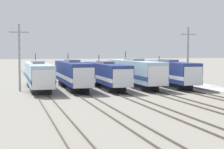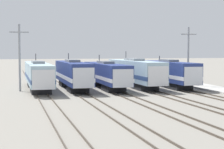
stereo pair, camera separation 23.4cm
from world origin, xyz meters
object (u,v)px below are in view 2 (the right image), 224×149
object	(u,v)px
locomotive_far_left	(38,75)
locomotive_center	(106,74)
locomotive_center_right	(135,72)
locomotive_far_right	(170,73)
catenary_tower_left	(20,56)
catenary_tower_right	(188,55)
locomotive_center_left	(73,74)

from	to	relation	value
locomotive_far_left	locomotive_center	xyz separation A→B (m)	(9.76, -0.82, -0.04)
locomotive_far_left	locomotive_center_right	distance (m)	14.65
locomotive_far_left	locomotive_far_right	xyz separation A→B (m)	(19.52, -1.35, 0.06)
catenary_tower_left	catenary_tower_right	size ratio (longest dim) A/B	1.00
catenary_tower_left	catenary_tower_right	world-z (taller)	same
locomotive_center	catenary_tower_left	world-z (taller)	catenary_tower_left
locomotive_center_left	locomotive_center	bearing A→B (deg)	-1.75
locomotive_far_left	locomotive_center_right	size ratio (longest dim) A/B	1.00
catenary_tower_left	catenary_tower_right	bearing A→B (deg)	0.00
locomotive_far_left	locomotive_center	size ratio (longest dim) A/B	1.08
locomotive_center_right	catenary_tower_left	size ratio (longest dim) A/B	2.16
catenary_tower_right	locomotive_far_right	bearing A→B (deg)	179.28
locomotive_center_left	locomotive_center_right	world-z (taller)	locomotive_center_right
locomotive_center	locomotive_far_right	xyz separation A→B (m)	(9.76, -0.53, 0.09)
catenary_tower_left	locomotive_center_right	bearing A→B (deg)	6.05
locomotive_far_left	locomotive_center_right	xyz separation A→B (m)	(14.64, 0.44, 0.13)
locomotive_center_right	locomotive_far_right	world-z (taller)	locomotive_center_right
catenary_tower_right	locomotive_far_left	bearing A→B (deg)	176.49
locomotive_far_left	locomotive_far_right	bearing A→B (deg)	-3.94
locomotive_center	catenary_tower_left	size ratio (longest dim) A/B	2.00
locomotive_center_left	locomotive_center	xyz separation A→B (m)	(4.88, -0.15, -0.12)
locomotive_far_left	catenary_tower_right	world-z (taller)	catenary_tower_right
locomotive_far_right	locomotive_center_left	bearing A→B (deg)	177.36
locomotive_center	locomotive_far_right	bearing A→B (deg)	-3.08
locomotive_center	locomotive_center_right	size ratio (longest dim) A/B	0.93
locomotive_center_right	locomotive_far_left	bearing A→B (deg)	-178.29
locomotive_center_left	locomotive_center_right	xyz separation A→B (m)	(9.76, 1.11, 0.05)
locomotive_far_right	locomotive_center_right	bearing A→B (deg)	159.93
locomotive_center_left	locomotive_far_right	bearing A→B (deg)	-2.64
locomotive_center_left	catenary_tower_left	world-z (taller)	catenary_tower_left
locomotive_center_right	locomotive_center	bearing A→B (deg)	-165.55
locomotive_center	catenary_tower_right	bearing A→B (deg)	-2.52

